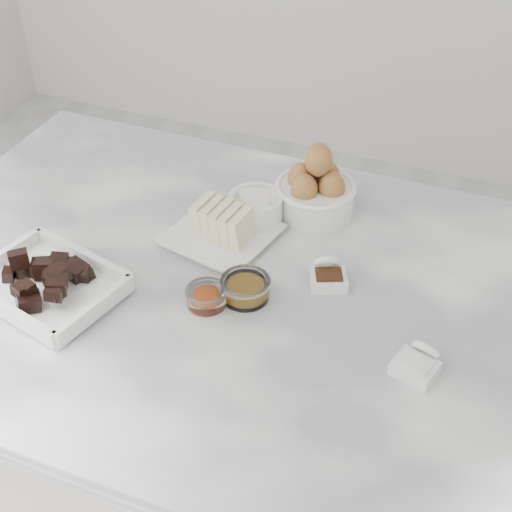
{
  "coord_description": "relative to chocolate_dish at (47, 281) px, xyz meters",
  "views": [
    {
      "loc": [
        0.34,
        -0.79,
        1.7
      ],
      "look_at": [
        0.02,
        0.03,
        0.98
      ],
      "focal_mm": 50.0,
      "sensor_mm": 36.0,
      "label": 1
    }
  ],
  "objects": [
    {
      "name": "cabinet",
      "position": [
        0.27,
        0.13,
        -0.51
      ],
      "size": [
        1.1,
        0.7,
        0.9
      ],
      "primitive_type": "cube",
      "color": "beige",
      "rests_on": "ground"
    },
    {
      "name": "marble_slab",
      "position": [
        0.27,
        0.13,
        -0.04
      ],
      "size": [
        1.2,
        0.8,
        0.04
      ],
      "primitive_type": "cube",
      "color": "white",
      "rests_on": "cabinet"
    },
    {
      "name": "chocolate_dish",
      "position": [
        0.0,
        0.0,
        0.0
      ],
      "size": [
        0.26,
        0.22,
        0.06
      ],
      "color": "white",
      "rests_on": "marble_slab"
    },
    {
      "name": "butter_plate",
      "position": [
        0.19,
        0.23,
        0.0
      ],
      "size": [
        0.2,
        0.2,
        0.07
      ],
      "color": "white",
      "rests_on": "marble_slab"
    },
    {
      "name": "sugar_ramekin",
      "position": [
        0.24,
        0.29,
        0.01
      ],
      "size": [
        0.1,
        0.1,
        0.06
      ],
      "color": "white",
      "rests_on": "marble_slab"
    },
    {
      "name": "egg_bowl",
      "position": [
        0.32,
        0.37,
        0.02
      ],
      "size": [
        0.15,
        0.15,
        0.14
      ],
      "color": "white",
      "rests_on": "marble_slab"
    },
    {
      "name": "honey_bowl",
      "position": [
        0.29,
        0.11,
        -0.01
      ],
      "size": [
        0.08,
        0.08,
        0.04
      ],
      "color": "white",
      "rests_on": "marble_slab"
    },
    {
      "name": "zest_bowl",
      "position": [
        0.24,
        0.07,
        -0.01
      ],
      "size": [
        0.07,
        0.07,
        0.03
      ],
      "color": "white",
      "rests_on": "marble_slab"
    },
    {
      "name": "vanilla_spoon",
      "position": [
        0.4,
        0.19,
        -0.01
      ],
      "size": [
        0.07,
        0.08,
        0.04
      ],
      "color": "white",
      "rests_on": "marble_slab"
    },
    {
      "name": "salt_spoon",
      "position": [
        0.57,
        0.05,
        -0.01
      ],
      "size": [
        0.07,
        0.08,
        0.04
      ],
      "color": "white",
      "rests_on": "marble_slab"
    }
  ]
}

